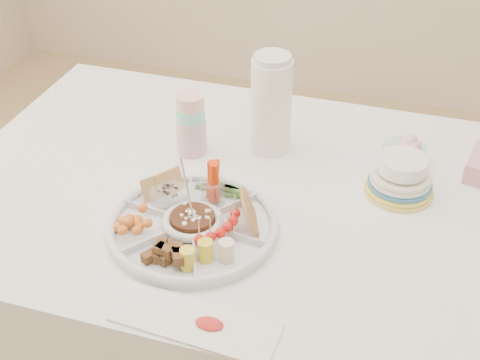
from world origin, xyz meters
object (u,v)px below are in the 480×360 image
(plate_stack, at_px, (401,175))
(dining_table, at_px, (252,300))
(party_tray, at_px, (193,224))
(thermos, at_px, (271,103))

(plate_stack, bearing_deg, dining_table, -164.05)
(party_tray, xyz_separation_m, thermos, (0.07, 0.39, 0.12))
(dining_table, bearing_deg, thermos, 93.61)
(party_tray, relative_size, thermos, 1.38)
(dining_table, bearing_deg, party_tray, -114.18)
(dining_table, distance_m, thermos, 0.55)
(plate_stack, bearing_deg, party_tray, -145.94)
(party_tray, distance_m, thermos, 0.41)
(party_tray, bearing_deg, dining_table, 65.82)
(thermos, height_order, plate_stack, thermos)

